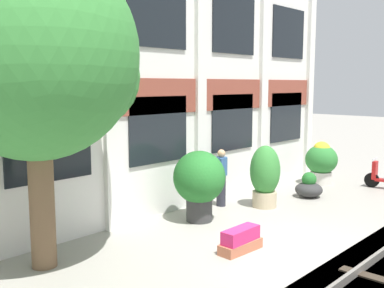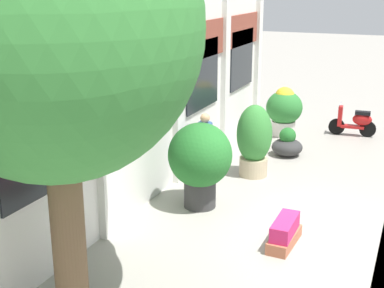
{
  "view_description": "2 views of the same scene",
  "coord_description": "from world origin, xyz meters",
  "px_view_note": "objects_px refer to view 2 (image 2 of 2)",
  "views": [
    {
      "loc": [
        -7.75,
        -5.23,
        3.41
      ],
      "look_at": [
        -0.49,
        1.55,
        2.08
      ],
      "focal_mm": 42.0,
      "sensor_mm": 36.0,
      "label": 1
    },
    {
      "loc": [
        -9.07,
        -1.82,
        4.47
      ],
      "look_at": [
        -0.09,
        2.08,
        1.47
      ],
      "focal_mm": 50.0,
      "sensor_mm": 36.0,
      "label": 2
    }
  ],
  "objects_px": {
    "broadleaf_tree": "(54,37)",
    "potted_plant_wide_bowl": "(287,145)",
    "potted_plant_fluted_column": "(284,109)",
    "potted_plant_square_trough": "(285,233)",
    "potted_plant_stone_basin": "(200,159)",
    "resident_by_doorway": "(205,145)",
    "potted_plant_ribbed_drum": "(254,138)",
    "scooter_near_curb": "(355,122)"
  },
  "relations": [
    {
      "from": "resident_by_doorway",
      "to": "potted_plant_stone_basin",
      "type": "bearing_deg",
      "value": -111.36
    },
    {
      "from": "potted_plant_fluted_column",
      "to": "potted_plant_square_trough",
      "type": "distance_m",
      "value": 7.17
    },
    {
      "from": "potted_plant_fluted_column",
      "to": "potted_plant_stone_basin",
      "type": "distance_m",
      "value": 5.96
    },
    {
      "from": "potted_plant_wide_bowl",
      "to": "resident_by_doorway",
      "type": "xyz_separation_m",
      "value": [
        -2.59,
        1.32,
        0.56
      ]
    },
    {
      "from": "scooter_near_curb",
      "to": "potted_plant_ribbed_drum",
      "type": "bearing_deg",
      "value": 64.44
    },
    {
      "from": "broadleaf_tree",
      "to": "resident_by_doorway",
      "type": "height_order",
      "value": "broadleaf_tree"
    },
    {
      "from": "resident_by_doorway",
      "to": "potted_plant_fluted_column",
      "type": "bearing_deg",
      "value": 40.94
    },
    {
      "from": "potted_plant_ribbed_drum",
      "to": "potted_plant_wide_bowl",
      "type": "relative_size",
      "value": 2.1
    },
    {
      "from": "broadleaf_tree",
      "to": "potted_plant_fluted_column",
      "type": "distance_m",
      "value": 10.5
    },
    {
      "from": "potted_plant_stone_basin",
      "to": "resident_by_doorway",
      "type": "relative_size",
      "value": 1.1
    },
    {
      "from": "potted_plant_wide_bowl",
      "to": "potted_plant_stone_basin",
      "type": "bearing_deg",
      "value": 168.39
    },
    {
      "from": "potted_plant_ribbed_drum",
      "to": "potted_plant_square_trough",
      "type": "distance_m",
      "value": 3.61
    },
    {
      "from": "potted_plant_ribbed_drum",
      "to": "potted_plant_stone_basin",
      "type": "height_order",
      "value": "potted_plant_stone_basin"
    },
    {
      "from": "potted_plant_wide_bowl",
      "to": "potted_plant_stone_basin",
      "type": "height_order",
      "value": "potted_plant_stone_basin"
    },
    {
      "from": "potted_plant_fluted_column",
      "to": "potted_plant_wide_bowl",
      "type": "relative_size",
      "value": 1.79
    },
    {
      "from": "potted_plant_square_trough",
      "to": "potted_plant_fluted_column",
      "type": "bearing_deg",
      "value": 14.38
    },
    {
      "from": "potted_plant_ribbed_drum",
      "to": "potted_plant_stone_basin",
      "type": "xyz_separation_m",
      "value": [
        -2.21,
        0.46,
        0.09
      ]
    },
    {
      "from": "potted_plant_ribbed_drum",
      "to": "potted_plant_wide_bowl",
      "type": "height_order",
      "value": "potted_plant_ribbed_drum"
    },
    {
      "from": "scooter_near_curb",
      "to": "potted_plant_wide_bowl",
      "type": "bearing_deg",
      "value": 58.23
    },
    {
      "from": "potted_plant_stone_basin",
      "to": "broadleaf_tree",
      "type": "bearing_deg",
      "value": 176.92
    },
    {
      "from": "broadleaf_tree",
      "to": "potted_plant_ribbed_drum",
      "type": "relative_size",
      "value": 3.39
    },
    {
      "from": "potted_plant_square_trough",
      "to": "scooter_near_curb",
      "type": "xyz_separation_m",
      "value": [
        7.68,
        -0.21,
        0.2
      ]
    },
    {
      "from": "scooter_near_curb",
      "to": "potted_plant_stone_basin",
      "type": "bearing_deg",
      "value": 67.52
    },
    {
      "from": "broadleaf_tree",
      "to": "resident_by_doorway",
      "type": "relative_size",
      "value": 3.64
    },
    {
      "from": "potted_plant_ribbed_drum",
      "to": "broadleaf_tree",
      "type": "bearing_deg",
      "value": 173.84
    },
    {
      "from": "potted_plant_ribbed_drum",
      "to": "scooter_near_curb",
      "type": "bearing_deg",
      "value": -21.46
    },
    {
      "from": "potted_plant_square_trough",
      "to": "resident_by_doorway",
      "type": "distance_m",
      "value": 3.54
    },
    {
      "from": "potted_plant_wide_bowl",
      "to": "potted_plant_stone_basin",
      "type": "distance_m",
      "value": 4.2
    },
    {
      "from": "broadleaf_tree",
      "to": "scooter_near_curb",
      "type": "height_order",
      "value": "broadleaf_tree"
    },
    {
      "from": "potted_plant_ribbed_drum",
      "to": "potted_plant_square_trough",
      "type": "relative_size",
      "value": 1.66
    },
    {
      "from": "potted_plant_stone_basin",
      "to": "scooter_near_curb",
      "type": "xyz_separation_m",
      "value": [
        6.71,
        -2.23,
        -0.6
      ]
    },
    {
      "from": "broadleaf_tree",
      "to": "potted_plant_stone_basin",
      "type": "height_order",
      "value": "broadleaf_tree"
    },
    {
      "from": "potted_plant_ribbed_drum",
      "to": "potted_plant_square_trough",
      "type": "xyz_separation_m",
      "value": [
        -3.18,
        -1.56,
        -0.71
      ]
    },
    {
      "from": "potted_plant_ribbed_drum",
      "to": "potted_plant_stone_basin",
      "type": "bearing_deg",
      "value": 168.24
    },
    {
      "from": "potted_plant_stone_basin",
      "to": "potted_plant_square_trough",
      "type": "xyz_separation_m",
      "value": [
        -0.97,
        -2.02,
        -0.8
      ]
    },
    {
      "from": "potted_plant_stone_basin",
      "to": "scooter_near_curb",
      "type": "relative_size",
      "value": 1.28
    },
    {
      "from": "potted_plant_fluted_column",
      "to": "potted_plant_square_trough",
      "type": "height_order",
      "value": "potted_plant_fluted_column"
    },
    {
      "from": "potted_plant_fluted_column",
      "to": "potted_plant_ribbed_drum",
      "type": "xyz_separation_m",
      "value": [
        -3.74,
        -0.21,
        0.13
      ]
    },
    {
      "from": "potted_plant_wide_bowl",
      "to": "potted_plant_square_trough",
      "type": "distance_m",
      "value": 5.15
    },
    {
      "from": "potted_plant_stone_basin",
      "to": "potted_plant_square_trough",
      "type": "relative_size",
      "value": 1.7
    },
    {
      "from": "broadleaf_tree",
      "to": "potted_plant_square_trough",
      "type": "height_order",
      "value": "broadleaf_tree"
    },
    {
      "from": "broadleaf_tree",
      "to": "potted_plant_wide_bowl",
      "type": "height_order",
      "value": "broadleaf_tree"
    }
  ]
}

